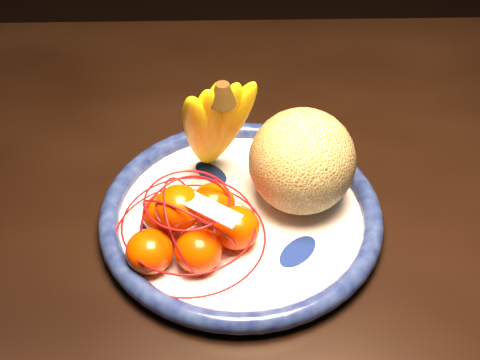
{
  "coord_description": "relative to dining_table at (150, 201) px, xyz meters",
  "views": [
    {
      "loc": [
        0.14,
        -0.81,
        1.36
      ],
      "look_at": [
        0.22,
        -0.19,
        0.77
      ],
      "focal_mm": 50.0,
      "sensor_mm": 36.0,
      "label": 1
    }
  ],
  "objects": [
    {
      "name": "fruit_bowl",
      "position": [
        0.12,
        -0.14,
        0.09
      ],
      "size": [
        0.38,
        0.38,
        0.03
      ],
      "rotation": [
        0.0,
        0.0,
        0.12
      ],
      "color": "white",
      "rests_on": "dining_table"
    },
    {
      "name": "mandarin_bag",
      "position": [
        0.06,
        -0.18,
        0.12
      ],
      "size": [
        0.21,
        0.21,
        0.12
      ],
      "rotation": [
        0.0,
        0.0,
        0.08
      ],
      "color": "#FF3E00",
      "rests_on": "fruit_bowl"
    },
    {
      "name": "banana_bunch",
      "position": [
        0.1,
        -0.06,
        0.19
      ],
      "size": [
        0.13,
        0.13,
        0.2
      ],
      "rotation": [
        0.0,
        0.0,
        0.25
      ],
      "color": "yellow",
      "rests_on": "fruit_bowl"
    },
    {
      "name": "dining_table",
      "position": [
        0.0,
        0.0,
        0.0
      ],
      "size": [
        1.49,
        0.99,
        0.7
      ],
      "rotation": [
        0.0,
        0.0,
        -0.11
      ],
      "color": "black",
      "rests_on": "ground"
    },
    {
      "name": "cantaloupe",
      "position": [
        0.21,
        -0.12,
        0.16
      ],
      "size": [
        0.14,
        0.14,
        0.14
      ],
      "primitive_type": "sphere",
      "color": "olive",
      "rests_on": "fruit_bowl"
    },
    {
      "name": "price_tag",
      "position": [
        0.08,
        -0.2,
        0.17
      ],
      "size": [
        0.07,
        0.07,
        0.01
      ],
      "primitive_type": "cube",
      "rotation": [
        -0.14,
        0.1,
        -0.65
      ],
      "color": "white",
      "rests_on": "mandarin_bag"
    }
  ]
}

